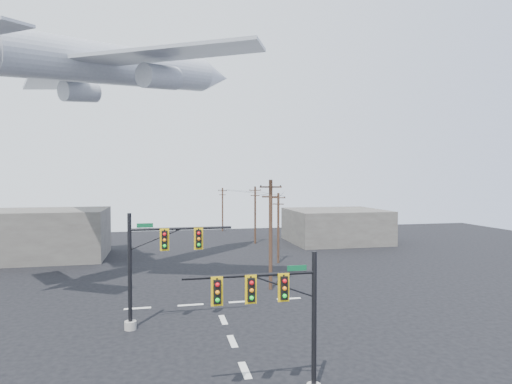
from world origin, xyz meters
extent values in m
plane|color=black|center=(0.00, 0.00, 0.00)|extent=(120.00, 120.00, 0.00)
cube|color=silver|center=(0.00, 0.00, 0.01)|extent=(0.40, 2.00, 0.01)
cube|color=silver|center=(0.00, 4.00, 0.01)|extent=(0.40, 2.00, 0.01)
cube|color=silver|center=(0.00, 8.00, 0.01)|extent=(0.40, 2.00, 0.01)
cube|color=silver|center=(-6.00, 12.00, 0.01)|extent=(2.00, 0.40, 0.01)
cube|color=silver|center=(-2.00, 12.00, 0.01)|extent=(2.00, 0.40, 0.01)
cube|color=silver|center=(2.00, 12.00, 0.01)|extent=(2.00, 0.40, 0.01)
cube|color=silver|center=(6.00, 12.00, 0.01)|extent=(2.00, 0.40, 0.01)
cylinder|color=black|center=(2.63, -3.08, 3.31)|extent=(0.23, 0.23, 6.62)
cylinder|color=black|center=(-0.35, -3.08, 5.67)|extent=(5.96, 0.15, 0.15)
cylinder|color=black|center=(1.14, -3.08, 5.10)|extent=(3.19, 0.08, 0.08)
cube|color=black|center=(1.14, -3.22, 5.08)|extent=(0.32, 0.28, 1.04)
cube|color=yellow|center=(1.14, -3.21, 5.08)|extent=(0.52, 0.04, 1.28)
sphere|color=red|center=(1.14, -3.38, 5.41)|extent=(0.19, 0.19, 0.19)
sphere|color=orange|center=(1.14, -3.38, 5.08)|extent=(0.19, 0.19, 0.19)
sphere|color=#0DD628|center=(1.14, -3.38, 4.74)|extent=(0.19, 0.19, 0.19)
cube|color=black|center=(-0.35, -3.22, 5.08)|extent=(0.32, 0.28, 1.04)
cube|color=yellow|center=(-0.35, -3.21, 5.08)|extent=(0.52, 0.04, 1.28)
sphere|color=red|center=(-0.35, -3.38, 5.41)|extent=(0.19, 0.19, 0.19)
sphere|color=orange|center=(-0.35, -3.38, 5.08)|extent=(0.19, 0.19, 0.19)
sphere|color=#0DD628|center=(-0.35, -3.38, 4.74)|extent=(0.19, 0.19, 0.19)
cube|color=black|center=(-1.84, -3.22, 5.08)|extent=(0.32, 0.28, 1.04)
cube|color=yellow|center=(-1.84, -3.21, 5.08)|extent=(0.52, 0.04, 1.28)
sphere|color=red|center=(-1.84, -3.38, 5.41)|extent=(0.19, 0.19, 0.19)
sphere|color=orange|center=(-1.84, -3.38, 5.08)|extent=(0.19, 0.19, 0.19)
sphere|color=#0DD628|center=(-1.84, -3.38, 4.74)|extent=(0.19, 0.19, 0.19)
cube|color=#0B4F2A|center=(1.78, -3.14, 5.91)|extent=(0.90, 0.04, 0.25)
cylinder|color=#9A948C|center=(-6.21, 7.45, 0.27)|extent=(0.77, 0.77, 0.55)
cylinder|color=black|center=(-6.21, 7.45, 3.83)|extent=(0.26, 0.26, 7.65)
cylinder|color=black|center=(-2.86, 7.45, 6.56)|extent=(6.69, 0.17, 0.17)
cylinder|color=black|center=(-4.53, 7.45, 5.90)|extent=(3.59, 0.09, 0.09)
cube|color=black|center=(-3.98, 7.29, 5.87)|extent=(0.37, 0.33, 1.20)
cube|color=yellow|center=(-3.98, 7.31, 5.87)|extent=(0.60, 0.04, 1.48)
sphere|color=red|center=(-3.98, 7.10, 6.25)|extent=(0.22, 0.22, 0.22)
sphere|color=orange|center=(-3.98, 7.10, 5.87)|extent=(0.22, 0.22, 0.22)
sphere|color=#0DD628|center=(-3.98, 7.10, 5.49)|extent=(0.22, 0.22, 0.22)
cube|color=black|center=(-1.75, 7.29, 5.87)|extent=(0.37, 0.33, 1.20)
cube|color=yellow|center=(-1.75, 7.31, 5.87)|extent=(0.60, 0.04, 1.48)
sphere|color=red|center=(-1.75, 7.10, 6.25)|extent=(0.22, 0.22, 0.22)
sphere|color=orange|center=(-1.75, 7.10, 5.87)|extent=(0.22, 0.22, 0.22)
sphere|color=#0DD628|center=(-1.75, 7.10, 5.49)|extent=(0.22, 0.22, 0.22)
cube|color=#0B4F2A|center=(-5.22, 7.39, 6.83)|extent=(1.04, 0.04, 0.28)
cylinder|color=#492D1F|center=(5.28, 15.22, 4.88)|extent=(0.33, 0.33, 9.77)
cube|color=#492D1F|center=(5.28, 15.22, 9.12)|extent=(1.89, 0.74, 0.13)
cube|color=#492D1F|center=(5.28, 15.22, 8.25)|extent=(1.48, 0.61, 0.13)
cylinder|color=black|center=(4.45, 15.49, 9.23)|extent=(0.11, 0.11, 0.13)
cylinder|color=black|center=(5.28, 15.22, 9.23)|extent=(0.11, 0.11, 0.13)
cylinder|color=black|center=(6.10, 14.94, 9.23)|extent=(0.11, 0.11, 0.13)
cylinder|color=#492D1F|center=(9.04, 26.30, 4.08)|extent=(0.27, 0.27, 8.15)
cube|color=#492D1F|center=(9.04, 26.30, 7.60)|extent=(1.60, 0.62, 0.11)
cube|color=#492D1F|center=(9.04, 26.30, 6.87)|extent=(1.25, 0.50, 0.11)
cylinder|color=black|center=(8.34, 26.52, 7.69)|extent=(0.09, 0.09, 0.11)
cylinder|color=black|center=(9.04, 26.30, 7.69)|extent=(0.09, 0.09, 0.11)
cylinder|color=black|center=(9.73, 26.07, 7.69)|extent=(0.09, 0.09, 0.11)
cylinder|color=#492D1F|center=(9.52, 41.07, 4.30)|extent=(0.29, 0.29, 8.60)
cube|color=#492D1F|center=(9.52, 41.07, 8.01)|extent=(1.76, 0.36, 0.12)
cube|color=#492D1F|center=(9.52, 41.07, 7.23)|extent=(1.37, 0.30, 0.12)
cylinder|color=black|center=(8.74, 41.18, 8.11)|extent=(0.10, 0.10, 0.12)
cylinder|color=black|center=(9.52, 41.07, 8.11)|extent=(0.10, 0.10, 0.12)
cylinder|color=black|center=(10.29, 40.97, 8.11)|extent=(0.10, 0.10, 0.12)
cylinder|color=#492D1F|center=(6.80, 56.92, 4.01)|extent=(0.28, 0.28, 8.02)
cube|color=#492D1F|center=(6.80, 56.92, 7.46)|extent=(1.66, 0.23, 0.11)
cube|color=#492D1F|center=(6.80, 56.92, 6.73)|extent=(1.29, 0.21, 0.11)
cylinder|color=black|center=(6.07, 56.87, 7.56)|extent=(0.09, 0.09, 0.11)
cylinder|color=black|center=(6.80, 56.92, 7.56)|extent=(0.09, 0.09, 0.11)
cylinder|color=black|center=(7.54, 56.98, 7.56)|extent=(0.09, 0.09, 0.11)
cylinder|color=black|center=(6.36, 20.76, 8.31)|extent=(3.93, 11.09, 0.03)
cylinder|color=black|center=(8.52, 33.68, 7.76)|extent=(0.46, 14.78, 0.03)
cylinder|color=black|center=(7.40, 49.00, 7.69)|extent=(2.70, 15.85, 0.03)
cylinder|color=black|center=(7.96, 20.76, 8.31)|extent=(3.65, 11.09, 0.03)
cylinder|color=black|center=(10.03, 33.68, 7.76)|extent=(0.56, 14.78, 0.03)
cylinder|color=black|center=(8.92, 49.00, 7.69)|extent=(2.79, 15.85, 0.03)
cylinder|color=#AFB3BB|center=(-7.91, 21.26, 20.55)|extent=(19.43, 18.87, 6.33)
cone|color=#AFB3BB|center=(2.22, 30.99, 22.20)|extent=(6.54, 6.48, 4.24)
cube|color=#AFB3BB|center=(-14.71, 26.10, 20.03)|extent=(9.71, 15.79, 0.88)
cube|color=#AFB3BB|center=(-3.34, 14.26, 20.03)|extent=(15.78, 10.20, 0.88)
cylinder|color=#AFB3BB|center=(-12.19, 25.10, 18.66)|extent=(4.24, 4.18, 2.48)
cylinder|color=#AFB3BB|center=(-4.24, 16.82, 18.66)|extent=(4.24, 4.18, 2.48)
cube|color=#666159|center=(-20.00, 35.00, 3.00)|extent=(18.00, 10.00, 6.00)
cube|color=#666159|center=(22.00, 40.00, 2.50)|extent=(14.00, 12.00, 5.00)
camera|label=1|loc=(-4.12, -21.35, 9.99)|focal=30.00mm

